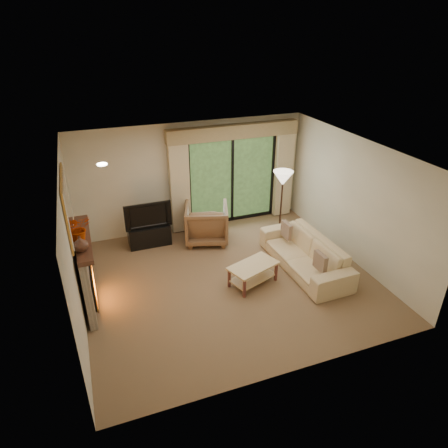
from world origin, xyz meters
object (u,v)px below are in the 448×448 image
object	(u,v)px
media_console	(149,235)
armchair	(207,223)
sofa	(305,254)
coffee_table	(253,274)

from	to	relation	value
media_console	armchair	distance (m)	1.33
armchair	sofa	world-z (taller)	armchair
media_console	coffee_table	bearing A→B (deg)	-54.52
media_console	sofa	world-z (taller)	sofa
sofa	media_console	bearing A→B (deg)	-127.95
armchair	sofa	bearing A→B (deg)	147.90
sofa	armchair	bearing A→B (deg)	-141.25
sofa	coffee_table	size ratio (longest dim) A/B	2.42
media_console	armchair	world-z (taller)	armchair
armchair	coffee_table	size ratio (longest dim) A/B	1.02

